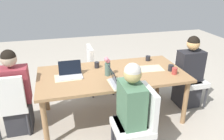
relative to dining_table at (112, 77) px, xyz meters
The scene contains 20 objects.
ground_plane 0.67m from the dining_table, ahead, with size 10.00×10.00×0.00m, color #B2A899.
dining_table is the anchor object (origin of this frame).
chair_head_left_left_near 1.42m from the dining_table, behind, with size 0.44×0.44×0.90m.
person_head_left_left_near 1.36m from the dining_table, behind, with size 0.40×0.36×1.19m.
chair_head_right_left_mid 1.39m from the dining_table, ahead, with size 0.44×0.44×0.90m.
person_head_right_left_mid 1.32m from the dining_table, ahead, with size 0.40×0.36×1.19m.
chair_near_left_far 0.89m from the dining_table, 84.00° to the right, with size 0.44×0.44×0.90m.
person_near_left_far 0.82m from the dining_table, 88.82° to the right, with size 0.36×0.40×1.19m.
chair_far_right_near 0.85m from the dining_table, 94.71° to the left, with size 0.44×0.44×0.90m.
flower_vase 0.25m from the dining_table, 144.69° to the right, with size 0.09×0.09×0.28m.
placemat_head_left_left_near 0.64m from the dining_table, behind, with size 0.36×0.26×0.00m, color beige.
placemat_head_right_left_mid 0.62m from the dining_table, ahead, with size 0.36×0.26×0.00m, color beige.
placemat_near_left_far 0.37m from the dining_table, 88.83° to the right, with size 0.36×0.26×0.00m, color beige.
laptop_head_left_left_near 0.60m from the dining_table, behind, with size 0.32×0.22×0.21m.
laptop_near_left_far 0.38m from the dining_table, 92.87° to the right, with size 0.22×0.32×0.21m.
coffee_mug_near_left 0.89m from the dining_table, ahead, with size 0.08×0.08×0.09m, color #232328.
coffee_mug_near_right 0.91m from the dining_table, 16.71° to the right, with size 0.08×0.08×0.10m, color #AD3D38.
coffee_mug_centre_left 0.33m from the dining_table, 123.16° to the left, with size 0.08×0.08×0.09m, color #232328.
coffee_mug_centre_right 0.80m from the dining_table, 26.18° to the left, with size 0.08×0.08×0.08m, color #232328.
phone_black 0.61m from the dining_table, 144.15° to the left, with size 0.15×0.07×0.01m, color black.
Camera 1 is at (-0.75, -2.88, 2.05)m, focal length 35.88 mm.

